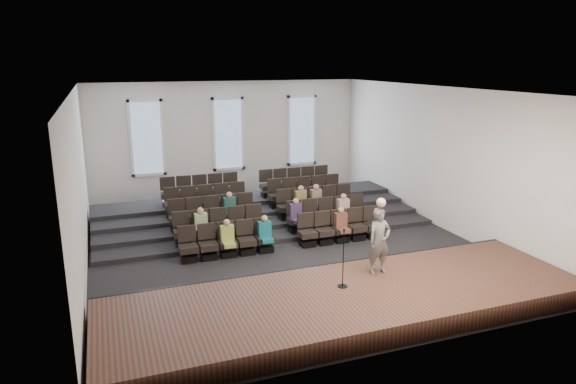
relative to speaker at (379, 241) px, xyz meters
name	(u,v)px	position (x,y,z in m)	size (l,w,h in m)	color
ground	(280,243)	(-1.20, 4.29, -1.37)	(14.00, 14.00, 0.00)	black
ceiling	(280,89)	(-1.20, 4.29, 3.64)	(12.00, 14.00, 0.02)	white
wall_back	(228,138)	(-1.20, 11.31, 1.13)	(12.00, 0.04, 5.00)	silver
wall_front	(398,239)	(-1.20, -2.73, 1.13)	(12.00, 0.04, 5.00)	silver
wall_left	(78,184)	(-7.22, 4.29, 1.13)	(0.04, 14.00, 5.00)	silver
wall_right	(438,157)	(4.82, 4.29, 1.13)	(0.04, 14.00, 5.00)	silver
stage	(350,302)	(-1.20, -0.81, -1.12)	(11.80, 3.60, 0.50)	#513122
stage_lip	(321,274)	(-1.20, 0.96, -1.12)	(11.80, 0.06, 0.52)	black
risers	(253,211)	(-1.20, 7.46, -1.18)	(11.80, 4.80, 0.60)	black
seating_rows	(266,211)	(-1.20, 5.83, -0.69)	(6.80, 4.70, 1.67)	black
windows	(228,134)	(-1.20, 11.24, 1.33)	(8.44, 0.10, 3.24)	white
audience	(282,214)	(-0.99, 4.74, -0.54)	(5.45, 2.64, 1.10)	#9DAE45
speaker	(379,241)	(0.00, 0.00, 0.00)	(0.64, 0.42, 1.74)	#5E5B59
mic_stand	(343,270)	(-1.25, -0.46, -0.43)	(0.25, 0.25, 1.49)	black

